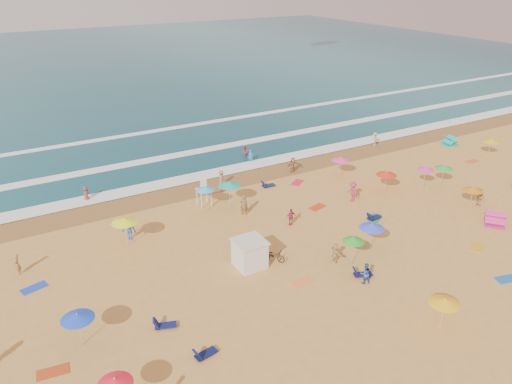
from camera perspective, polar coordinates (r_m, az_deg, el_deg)
ground at (r=41.79m, az=6.16°, el=-4.36°), size 220.00×220.00×0.00m
ocean at (r=117.05m, az=-19.34°, el=13.42°), size 220.00×140.00×0.18m
wet_sand at (r=51.30m, az=-2.02°, el=1.50°), size 220.00×220.00×0.00m
surf_foam at (r=58.65m, az=-6.12°, el=4.51°), size 200.00×18.70×0.05m
cabana at (r=36.43m, az=-0.73°, el=-7.10°), size 2.00×2.00×2.00m
cabana_roof at (r=35.88m, az=-0.74°, el=-5.66°), size 2.20×2.20×0.12m
bicycle at (r=37.32m, az=2.07°, el=-7.23°), size 1.49×1.82×0.93m
lifeguard_stand at (r=45.54m, az=-5.95°, el=-0.31°), size 1.20×1.20×2.10m
beach_umbrellas at (r=40.90m, az=8.38°, el=-1.83°), size 56.85×23.30×0.76m
loungers at (r=45.33m, az=16.87°, el=-2.67°), size 51.08×18.93×0.34m
towels at (r=39.65m, az=8.57°, el=-6.20°), size 48.12×24.39×0.03m
popup_tents at (r=56.02m, az=23.13°, el=2.15°), size 15.63×18.24×1.20m
beachgoers at (r=44.37m, az=1.30°, el=-1.22°), size 44.69×29.79×2.14m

